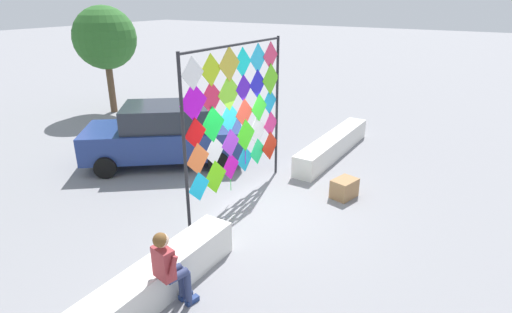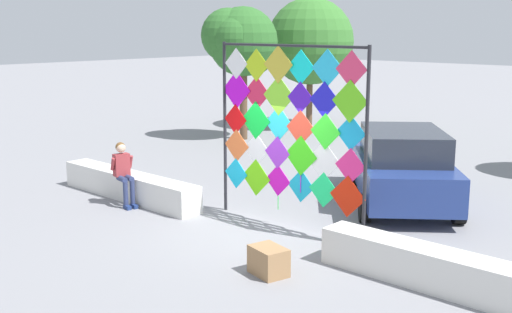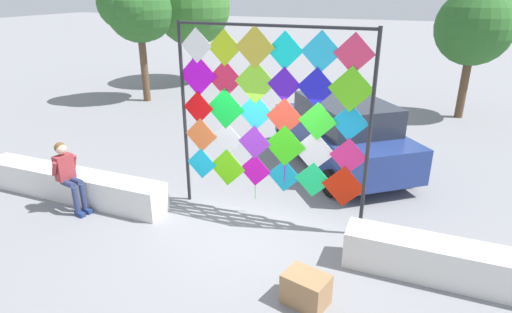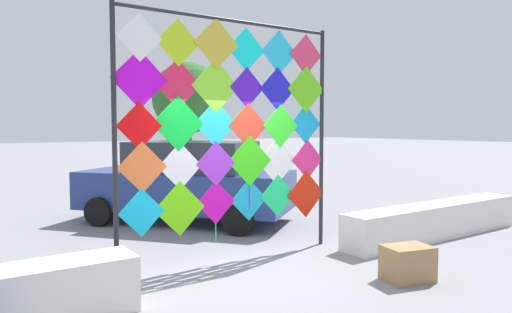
# 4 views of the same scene
# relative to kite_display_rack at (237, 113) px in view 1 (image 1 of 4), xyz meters

# --- Properties ---
(ground) EXTENTS (120.00, 120.00, 0.00)m
(ground) POSITION_rel_kite_display_rack_xyz_m (-0.12, -0.65, -2.18)
(ground) COLOR gray
(plaza_ledge_left) EXTENTS (4.55, 0.61, 0.63)m
(plaza_ledge_left) POSITION_rel_kite_display_rack_xyz_m (-4.25, -0.88, -1.87)
(plaza_ledge_left) COLOR silver
(plaza_ledge_left) RESTS_ON ground
(plaza_ledge_right) EXTENTS (4.55, 0.61, 0.63)m
(plaza_ledge_right) POSITION_rel_kite_display_rack_xyz_m (4.01, -0.88, -1.87)
(plaza_ledge_right) COLOR silver
(plaza_ledge_right) RESTS_ON ground
(kite_display_rack) EXTENTS (3.78, 0.11, 3.77)m
(kite_display_rack) POSITION_rel_kite_display_rack_xyz_m (0.00, 0.00, 0.00)
(kite_display_rack) COLOR #232328
(kite_display_rack) RESTS_ON ground
(seated_vendor) EXTENTS (0.68, 0.55, 1.48)m
(seated_vendor) POSITION_rel_kite_display_rack_xyz_m (-3.83, -1.32, -1.31)
(seated_vendor) COLOR navy
(seated_vendor) RESTS_ON ground
(parked_car) EXTENTS (4.38, 4.80, 1.77)m
(parked_car) POSITION_rel_kite_display_rack_xyz_m (0.82, 3.16, -1.28)
(parked_car) COLOR navy
(parked_car) RESTS_ON ground
(cardboard_box_large) EXTENTS (0.73, 0.60, 0.48)m
(cardboard_box_large) POSITION_rel_kite_display_rack_xyz_m (1.41, -2.22, -1.94)
(cardboard_box_large) COLOR #9E754C
(cardboard_box_large) RESTS_ON ground
(tree_palm_like) EXTENTS (2.69, 2.63, 4.39)m
(tree_palm_like) POSITION_rel_kite_display_rack_xyz_m (4.03, 9.31, 0.95)
(tree_palm_like) COLOR brown
(tree_palm_like) RESTS_ON ground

